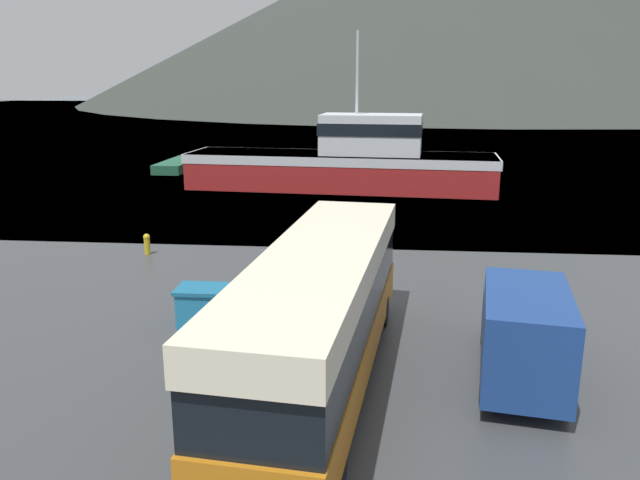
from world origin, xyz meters
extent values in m
plane|color=slate|center=(0.00, 142.28, 0.00)|extent=(240.00, 240.00, 0.00)
cone|color=#2D332D|center=(21.59, 196.90, 27.04)|extent=(213.38, 213.38, 54.07)
cube|color=#B26614|center=(0.92, 9.75, 0.97)|extent=(3.74, 11.71, 1.04)
cube|color=black|center=(0.92, 9.75, 2.08)|extent=(3.66, 11.48, 1.19)
cube|color=beige|center=(0.92, 9.75, 3.05)|extent=(3.74, 11.71, 0.74)
cube|color=black|center=(1.56, 15.49, 1.88)|extent=(2.17, 0.30, 1.60)
cylinder|color=black|center=(0.28, 13.87, 0.45)|extent=(0.40, 0.93, 0.90)
cylinder|color=black|center=(2.45, 13.63, 0.45)|extent=(0.40, 0.93, 0.90)
cylinder|color=black|center=(-0.61, 5.87, 0.45)|extent=(0.40, 0.93, 0.90)
cylinder|color=black|center=(1.55, 5.63, 0.45)|extent=(0.40, 0.93, 0.90)
cube|color=navy|center=(5.76, 9.89, 1.39)|extent=(2.55, 4.11, 2.09)
cube|color=navy|center=(6.21, 12.59, 0.92)|extent=(2.19, 1.94, 1.15)
cube|color=black|center=(6.07, 11.80, 1.86)|extent=(1.64, 0.33, 0.73)
cylinder|color=black|center=(5.32, 12.52, 0.35)|extent=(0.33, 0.73, 0.70)
cylinder|color=black|center=(7.02, 12.24, 0.35)|extent=(0.33, 0.73, 0.70)
cylinder|color=black|center=(4.76, 9.16, 0.35)|extent=(0.33, 0.73, 0.70)
cylinder|color=black|center=(6.46, 8.88, 0.35)|extent=(0.33, 0.73, 0.70)
cube|color=maroon|center=(-0.26, 37.63, 1.19)|extent=(20.74, 6.60, 2.38)
cube|color=silver|center=(-0.26, 37.63, 2.08)|extent=(20.95, 6.67, 0.59)
cube|color=silver|center=(1.77, 37.46, 3.68)|extent=(6.80, 3.94, 2.61)
cube|color=black|center=(1.77, 37.46, 4.07)|extent=(6.94, 4.05, 0.78)
cylinder|color=#B2B2B7|center=(0.80, 37.54, 7.60)|extent=(0.20, 0.20, 5.23)
cube|color=teal|center=(-2.99, 13.20, 0.53)|extent=(1.38, 1.06, 1.07)
cube|color=#1A5F86|center=(-2.99, 13.20, 1.13)|extent=(1.51, 1.16, 0.12)
cube|color=#1E5138|center=(-13.99, 45.63, 0.37)|extent=(2.39, 6.85, 0.74)
cylinder|color=#B29919|center=(-7.46, 20.59, 0.34)|extent=(0.25, 0.25, 0.68)
sphere|color=#B29919|center=(-7.46, 20.59, 0.76)|extent=(0.28, 0.28, 0.28)
camera|label=1|loc=(2.16, -4.15, 7.27)|focal=35.00mm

